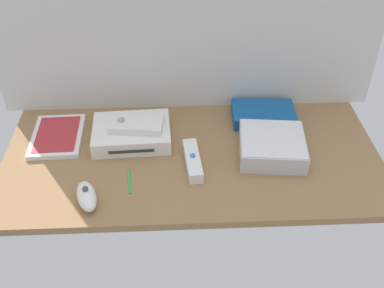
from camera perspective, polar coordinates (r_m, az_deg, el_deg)
name	(u,v)px	position (r cm, az deg, el deg)	size (l,w,h in cm)	color
ground_plane	(192,159)	(124.10, 0.00, -1.82)	(100.00, 48.00, 2.00)	#936D47
back_wall	(188,4)	(128.55, -0.52, 16.82)	(110.00, 1.20, 64.00)	silver
game_console	(132,133)	(128.82, -7.41, 1.33)	(21.69, 17.22, 4.40)	white
mini_computer	(272,147)	(124.14, 9.82, -0.31)	(18.70, 18.70, 5.30)	silver
game_case	(57,136)	(134.40, -16.19, 0.95)	(14.14, 19.38, 1.56)	white
network_router	(263,114)	(137.68, 8.75, 3.62)	(18.50, 12.95, 3.40)	#145193
remote_wand	(192,161)	(119.62, 0.02, -2.05)	(4.79, 15.04, 3.40)	white
remote_nunchuk	(87,196)	(111.98, -12.81, -6.26)	(7.17, 10.86, 5.10)	white
remote_classic_pad	(136,124)	(126.57, -6.88, 2.44)	(15.26, 9.68, 2.40)	white
stylus_pen	(129,181)	(116.68, -7.70, -4.47)	(0.70, 0.70, 9.00)	green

